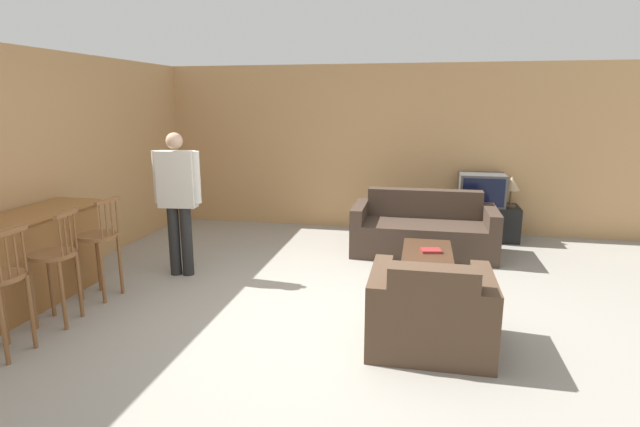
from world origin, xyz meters
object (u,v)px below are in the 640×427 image
object	(u,v)px
bar_chair_mid	(55,263)
armchair_near	(430,314)
book_on_table	(431,251)
table_lamp	(512,185)
bar_chair_near	(0,287)
person_by_window	(178,196)
bar_chair_far	(99,244)
couch_far	(423,231)
coffee_table	(427,256)
tv	(482,190)
tv_unit	(479,222)

from	to	relation	value
bar_chair_mid	armchair_near	world-z (taller)	bar_chair_mid
book_on_table	table_lamp	size ratio (longest dim) A/B	0.54
bar_chair_near	armchair_near	world-z (taller)	bar_chair_near
person_by_window	bar_chair_far	bearing A→B (deg)	-120.97
table_lamp	bar_chair_far	bearing A→B (deg)	-144.79
couch_far	bar_chair_near	bearing A→B (deg)	-132.90
couch_far	coffee_table	bearing A→B (deg)	-88.06
couch_far	bar_chair_far	bearing A→B (deg)	-145.20
couch_far	table_lamp	size ratio (longest dim) A/B	4.19
couch_far	armchair_near	world-z (taller)	couch_far
armchair_near	tv	size ratio (longest dim) A/B	1.54
bar_chair_far	couch_far	size ratio (longest dim) A/B	0.56
bar_chair_mid	coffee_table	world-z (taller)	bar_chair_mid
bar_chair_far	tv	xyz separation A→B (m)	(4.15, 3.22, 0.16)
coffee_table	bar_chair_near	bearing A→B (deg)	-145.59
person_by_window	bar_chair_near	bearing A→B (deg)	-103.29
person_by_window	book_on_table	bearing A→B (deg)	4.05
bar_chair_near	tv	bearing A→B (deg)	47.21
bar_chair_near	book_on_table	distance (m)	4.10
bar_chair_near	person_by_window	size ratio (longest dim) A/B	0.63
bar_chair_near	couch_far	size ratio (longest dim) A/B	0.56
book_on_table	table_lamp	xyz separation A→B (m)	(1.17, 2.20, 0.43)
bar_chair_far	coffee_table	size ratio (longest dim) A/B	1.03
bar_chair_near	couch_far	distance (m)	4.88
armchair_near	book_on_table	bearing A→B (deg)	89.16
bar_chair_far	couch_far	world-z (taller)	bar_chair_far
bar_chair_mid	table_lamp	xyz separation A→B (m)	(4.57, 3.87, 0.25)
bar_chair_near	armchair_near	xyz separation A→B (m)	(3.38, 0.82, -0.28)
bar_chair_mid	tv_unit	distance (m)	5.68
bar_chair_far	tv_unit	world-z (taller)	bar_chair_far
armchair_near	person_by_window	size ratio (longest dim) A/B	0.60
bar_chair_far	book_on_table	xyz separation A→B (m)	(3.40, 1.03, -0.17)
couch_far	person_by_window	size ratio (longest dim) A/B	1.12
bar_chair_near	coffee_table	distance (m)	4.08
bar_chair_mid	book_on_table	distance (m)	3.79
armchair_near	tv	xyz separation A→B (m)	(0.77, 3.66, 0.45)
tv_unit	person_by_window	world-z (taller)	person_by_window
book_on_table	tv_unit	bearing A→B (deg)	71.12
bar_chair_mid	person_by_window	distance (m)	1.59
bar_chair_far	coffee_table	world-z (taller)	bar_chair_far
bar_chair_far	person_by_window	size ratio (longest dim) A/B	0.63
bar_chair_mid	couch_far	distance (m)	4.45
book_on_table	person_by_window	bearing A→B (deg)	-175.95
couch_far	coffee_table	distance (m)	1.27
coffee_table	tv_unit	distance (m)	2.32
coffee_table	table_lamp	xyz separation A→B (m)	(1.20, 2.18, 0.50)
armchair_near	book_on_table	distance (m)	1.48
coffee_table	tv	distance (m)	2.35
couch_far	tv_unit	bearing A→B (deg)	47.73
armchair_near	tv	world-z (taller)	tv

